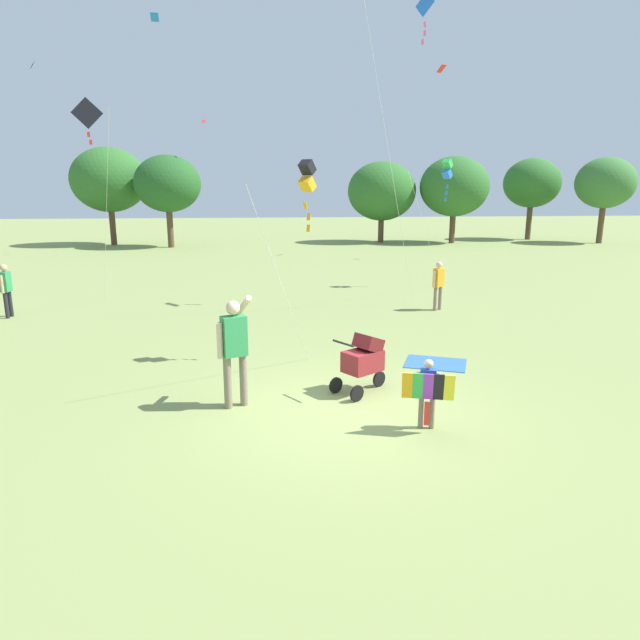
% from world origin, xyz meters
% --- Properties ---
extents(ground_plane, '(120.00, 120.00, 0.00)m').
position_xyz_m(ground_plane, '(0.00, 0.00, 0.00)').
color(ground_plane, '#849351').
extents(treeline_distant, '(34.86, 6.40, 5.88)m').
position_xyz_m(treeline_distant, '(4.87, 27.22, 3.64)').
color(treeline_distant, brown).
rests_on(treeline_distant, ground).
extents(child_with_butterfly_kite, '(0.75, 0.44, 1.06)m').
position_xyz_m(child_with_butterfly_kite, '(1.02, -0.75, 0.63)').
color(child_with_butterfly_kite, '#7F705B').
rests_on(child_with_butterfly_kite, ground).
extents(person_adult_flyer, '(0.57, 0.66, 1.82)m').
position_xyz_m(person_adult_flyer, '(-1.78, 0.41, 1.05)').
color(person_adult_flyer, '#7F705B').
rests_on(person_adult_flyer, ground).
extents(stroller, '(1.06, 0.89, 1.03)m').
position_xyz_m(stroller, '(0.38, 0.85, 0.61)').
color(stroller, black).
rests_on(stroller, ground).
extents(kite_adult_black, '(1.31, 2.48, 3.98)m').
position_xyz_m(kite_adult_black, '(-0.42, 2.82, 3.64)').
color(kite_adult_black, black).
rests_on(kite_adult_black, ground).
extents(kite_orange_delta, '(2.17, 1.84, 8.67)m').
position_xyz_m(kite_orange_delta, '(3.13, 8.02, 7.71)').
color(kite_orange_delta, blue).
rests_on(kite_orange_delta, ground).
extents(kite_green_novelty, '(1.85, 3.13, 6.02)m').
position_xyz_m(kite_green_novelty, '(-6.20, 9.37, 5.35)').
color(kite_green_novelty, black).
rests_on(kite_green_novelty, ground).
extents(kite_blue_high, '(2.49, 3.70, 4.43)m').
position_xyz_m(kite_blue_high, '(5.06, 10.97, 4.05)').
color(kite_blue_high, green).
rests_on(kite_blue_high, ground).
extents(distant_kites_cluster, '(33.31, 12.50, 10.32)m').
position_xyz_m(distant_kites_cluster, '(-1.65, 23.07, 11.65)').
color(distant_kites_cluster, pink).
extents(person_red_shirt, '(0.21, 0.47, 1.46)m').
position_xyz_m(person_red_shirt, '(-8.22, 7.50, 0.86)').
color(person_red_shirt, '#232328').
rests_on(person_red_shirt, ground).
extents(person_sitting_far, '(0.39, 0.32, 1.41)m').
position_xyz_m(person_sitting_far, '(3.71, 7.17, 0.83)').
color(person_sitting_far, '#7F705B').
rests_on(person_sitting_far, ground).
extents(picnic_blanket, '(1.44, 1.29, 0.02)m').
position_xyz_m(picnic_blanket, '(2.12, 2.26, 0.01)').
color(picnic_blanket, '#3366B2').
rests_on(picnic_blanket, ground).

